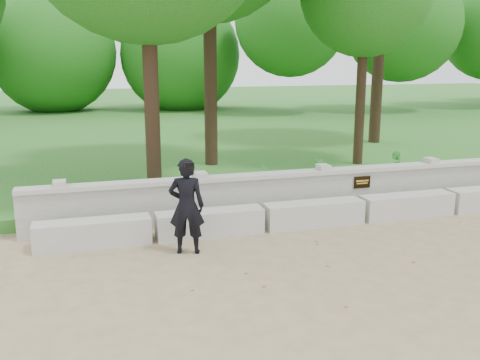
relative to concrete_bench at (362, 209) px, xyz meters
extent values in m
plane|color=tan|center=(0.00, -1.90, -0.22)|extent=(80.00, 80.00, 0.00)
cube|color=#235D1E|center=(0.00, 12.10, -0.10)|extent=(40.00, 22.00, 0.25)
cube|color=beige|center=(-5.00, 0.00, 0.00)|extent=(1.90, 0.45, 0.45)
cube|color=beige|center=(-3.00, 0.00, 0.00)|extent=(1.90, 0.45, 0.45)
cube|color=beige|center=(-1.00, 0.00, 0.00)|extent=(1.90, 0.45, 0.45)
cube|color=beige|center=(1.00, 0.00, 0.00)|extent=(1.90, 0.45, 0.45)
cube|color=beige|center=(0.00, 0.70, 0.18)|extent=(12.50, 0.25, 0.82)
cube|color=beige|center=(0.00, 0.70, 0.64)|extent=(12.50, 0.35, 0.08)
cube|color=black|center=(0.30, 0.56, 0.40)|extent=(0.36, 0.02, 0.24)
imported|color=black|center=(-3.55, -0.75, 0.55)|extent=(0.65, 0.51, 1.55)
cube|color=black|center=(-3.55, -1.06, 1.28)|extent=(0.14, 0.06, 0.07)
cylinder|color=#382619|center=(-3.67, 2.20, 2.32)|extent=(0.31, 0.31, 4.59)
cylinder|color=#382619|center=(-1.73, 5.11, 2.57)|extent=(0.34, 0.34, 5.10)
cylinder|color=#382619|center=(2.13, 4.05, 1.95)|extent=(0.26, 0.26, 3.85)
cylinder|color=#382619|center=(4.56, 7.34, 2.83)|extent=(0.38, 0.38, 5.61)
imported|color=#297528|center=(-1.20, 2.21, 0.28)|extent=(0.32, 0.32, 0.52)
imported|color=#297528|center=(2.57, 2.82, 0.28)|extent=(0.35, 0.36, 0.51)
imported|color=#297528|center=(0.09, 2.24, 0.30)|extent=(0.41, 0.42, 0.55)
camera|label=1|loc=(-5.08, -8.81, 2.84)|focal=40.00mm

